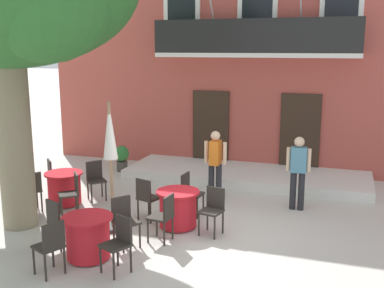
{
  "coord_description": "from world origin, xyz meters",
  "views": [
    {
      "loc": [
        2.6,
        -8.09,
        3.55
      ],
      "look_at": [
        -0.83,
        2.12,
        1.3
      ],
      "focal_mm": 43.41,
      "sensor_mm": 36.0,
      "label": 1
    }
  ],
  "objects_px": {
    "pedestrian_mid_plaza": "(215,162)",
    "cafe_chair_middle_3": "(124,218)",
    "cafe_chair_near_tree_1": "(213,207)",
    "cafe_chair_front_2": "(54,175)",
    "ground_planter_left": "(122,157)",
    "pedestrian_near_entrance": "(298,169)",
    "cafe_chair_front_3": "(32,189)",
    "cafe_chair_front_1": "(96,177)",
    "cafe_chair_front_0": "(72,191)",
    "cafe_chair_middle_1": "(51,244)",
    "cafe_table_middle": "(88,237)",
    "cafe_umbrella": "(110,148)",
    "cafe_chair_near_tree_3": "(147,196)",
    "cafe_table_front": "(64,188)",
    "cafe_chair_near_tree_2": "(190,191)",
    "cafe_chair_middle_0": "(59,220)",
    "cafe_table_near_tree": "(178,209)",
    "cafe_chair_middle_2": "(119,240)",
    "cafe_chair_near_tree_0": "(164,215)"
  },
  "relations": [
    {
      "from": "cafe_chair_near_tree_1",
      "to": "cafe_chair_middle_0",
      "type": "relative_size",
      "value": 1.0
    },
    {
      "from": "pedestrian_near_entrance",
      "to": "cafe_umbrella",
      "type": "bearing_deg",
      "value": -144.5
    },
    {
      "from": "cafe_chair_near_tree_0",
      "to": "cafe_umbrella",
      "type": "bearing_deg",
      "value": 169.74
    },
    {
      "from": "cafe_chair_front_1",
      "to": "cafe_chair_front_3",
      "type": "height_order",
      "value": "same"
    },
    {
      "from": "cafe_table_middle",
      "to": "cafe_chair_front_1",
      "type": "distance_m",
      "value": 3.24
    },
    {
      "from": "cafe_chair_near_tree_0",
      "to": "cafe_chair_front_1",
      "type": "distance_m",
      "value": 3.05
    },
    {
      "from": "cafe_table_middle",
      "to": "cafe_chair_near_tree_3",
      "type": "bearing_deg",
      "value": 83.64
    },
    {
      "from": "cafe_chair_front_0",
      "to": "cafe_chair_middle_1",
      "type": "bearing_deg",
      "value": -63.88
    },
    {
      "from": "cafe_chair_front_3",
      "to": "ground_planter_left",
      "type": "relative_size",
      "value": 1.21
    },
    {
      "from": "cafe_table_near_tree",
      "to": "pedestrian_mid_plaza",
      "type": "relative_size",
      "value": 0.52
    },
    {
      "from": "ground_planter_left",
      "to": "cafe_chair_near_tree_0",
      "type": "bearing_deg",
      "value": -54.59
    },
    {
      "from": "cafe_chair_near_tree_1",
      "to": "ground_planter_left",
      "type": "height_order",
      "value": "cafe_chair_near_tree_1"
    },
    {
      "from": "cafe_chair_near_tree_1",
      "to": "cafe_chair_near_tree_2",
      "type": "bearing_deg",
      "value": 132.15
    },
    {
      "from": "cafe_chair_near_tree_3",
      "to": "cafe_chair_middle_3",
      "type": "bearing_deg",
      "value": -84.23
    },
    {
      "from": "cafe_chair_front_2",
      "to": "ground_planter_left",
      "type": "bearing_deg",
      "value": 79.32
    },
    {
      "from": "ground_planter_left",
      "to": "cafe_chair_near_tree_1",
      "type": "bearing_deg",
      "value": -43.6
    },
    {
      "from": "cafe_chair_front_3",
      "to": "pedestrian_near_entrance",
      "type": "height_order",
      "value": "pedestrian_near_entrance"
    },
    {
      "from": "cafe_chair_near_tree_3",
      "to": "cafe_chair_middle_1",
      "type": "bearing_deg",
      "value": -99.48
    },
    {
      "from": "ground_planter_left",
      "to": "cafe_chair_near_tree_3",
      "type": "bearing_deg",
      "value": -55.76
    },
    {
      "from": "cafe_chair_middle_2",
      "to": "cafe_chair_front_2",
      "type": "height_order",
      "value": "same"
    },
    {
      "from": "cafe_chair_near_tree_1",
      "to": "cafe_chair_front_3",
      "type": "distance_m",
      "value": 4.08
    },
    {
      "from": "cafe_chair_front_0",
      "to": "cafe_chair_front_2",
      "type": "xyz_separation_m",
      "value": [
        -1.13,
        1.0,
        0.0
      ]
    },
    {
      "from": "cafe_table_middle",
      "to": "cafe_chair_middle_2",
      "type": "xyz_separation_m",
      "value": [
        0.71,
        -0.24,
        0.14
      ]
    },
    {
      "from": "cafe_chair_middle_1",
      "to": "cafe_table_front",
      "type": "relative_size",
      "value": 1.05
    },
    {
      "from": "cafe_chair_near_tree_1",
      "to": "cafe_table_front",
      "type": "xyz_separation_m",
      "value": [
        -3.69,
        0.55,
        -0.14
      ]
    },
    {
      "from": "cafe_table_middle",
      "to": "cafe_umbrella",
      "type": "height_order",
      "value": "cafe_umbrella"
    },
    {
      "from": "cafe_chair_near_tree_3",
      "to": "ground_planter_left",
      "type": "relative_size",
      "value": 1.21
    },
    {
      "from": "cafe_table_middle",
      "to": "cafe_chair_front_0",
      "type": "xyz_separation_m",
      "value": [
        -1.44,
        1.76,
        0.14
      ]
    },
    {
      "from": "cafe_chair_near_tree_0",
      "to": "pedestrian_mid_plaza",
      "type": "distance_m",
      "value": 2.64
    },
    {
      "from": "cafe_table_middle",
      "to": "cafe_chair_front_3",
      "type": "bearing_deg",
      "value": 145.48
    },
    {
      "from": "cafe_chair_middle_3",
      "to": "cafe_chair_middle_1",
      "type": "bearing_deg",
      "value": -112.65
    },
    {
      "from": "cafe_chair_near_tree_2",
      "to": "cafe_chair_middle_3",
      "type": "height_order",
      "value": "same"
    },
    {
      "from": "cafe_chair_front_0",
      "to": "cafe_umbrella",
      "type": "relative_size",
      "value": 0.36
    },
    {
      "from": "cafe_chair_front_1",
      "to": "pedestrian_near_entrance",
      "type": "distance_m",
      "value": 4.69
    },
    {
      "from": "cafe_umbrella",
      "to": "cafe_chair_near_tree_2",
      "type": "bearing_deg",
      "value": 48.09
    },
    {
      "from": "cafe_chair_near_tree_1",
      "to": "pedestrian_mid_plaza",
      "type": "height_order",
      "value": "pedestrian_mid_plaza"
    },
    {
      "from": "cafe_table_front",
      "to": "pedestrian_near_entrance",
      "type": "height_order",
      "value": "pedestrian_near_entrance"
    },
    {
      "from": "cafe_chair_near_tree_1",
      "to": "cafe_umbrella",
      "type": "xyz_separation_m",
      "value": [
        -1.92,
        -0.46,
        1.14
      ]
    },
    {
      "from": "cafe_chair_near_tree_3",
      "to": "cafe_chair_front_1",
      "type": "relative_size",
      "value": 1.0
    },
    {
      "from": "cafe_chair_near_tree_1",
      "to": "cafe_chair_middle_1",
      "type": "bearing_deg",
      "value": -128.3
    },
    {
      "from": "pedestrian_near_entrance",
      "to": "pedestrian_mid_plaza",
      "type": "height_order",
      "value": "pedestrian_mid_plaza"
    },
    {
      "from": "cafe_chair_front_0",
      "to": "pedestrian_mid_plaza",
      "type": "height_order",
      "value": "pedestrian_mid_plaza"
    },
    {
      "from": "cafe_table_near_tree",
      "to": "cafe_chair_front_1",
      "type": "xyz_separation_m",
      "value": [
        -2.47,
        1.04,
        0.14
      ]
    },
    {
      "from": "cafe_chair_near_tree_1",
      "to": "pedestrian_near_entrance",
      "type": "xyz_separation_m",
      "value": [
        1.39,
        1.91,
        0.4
      ]
    },
    {
      "from": "pedestrian_mid_plaza",
      "to": "cafe_chair_middle_3",
      "type": "bearing_deg",
      "value": -105.96
    },
    {
      "from": "cafe_chair_middle_2",
      "to": "cafe_chair_middle_3",
      "type": "distance_m",
      "value": 0.98
    },
    {
      "from": "ground_planter_left",
      "to": "cafe_chair_front_1",
      "type": "bearing_deg",
      "value": -76.97
    },
    {
      "from": "cafe_chair_middle_2",
      "to": "cafe_umbrella",
      "type": "xyz_separation_m",
      "value": [
        -0.93,
        1.52,
        1.14
      ]
    },
    {
      "from": "cafe_chair_middle_1",
      "to": "cafe_table_front",
      "type": "xyz_separation_m",
      "value": [
        -1.76,
        3.0,
        -0.14
      ]
    },
    {
      "from": "cafe_chair_middle_3",
      "to": "cafe_chair_front_2",
      "type": "xyz_separation_m",
      "value": [
        -2.92,
        2.09,
        0.0
      ]
    }
  ]
}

